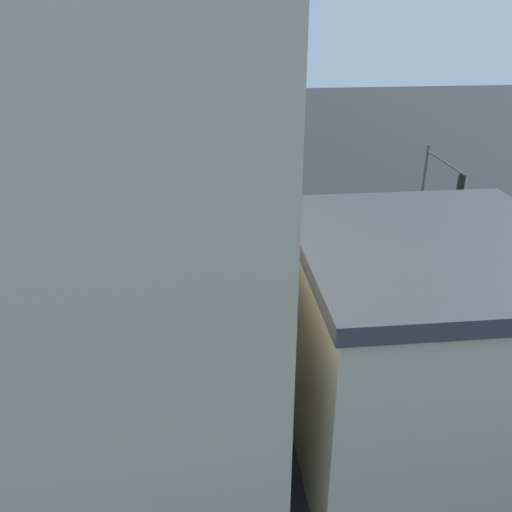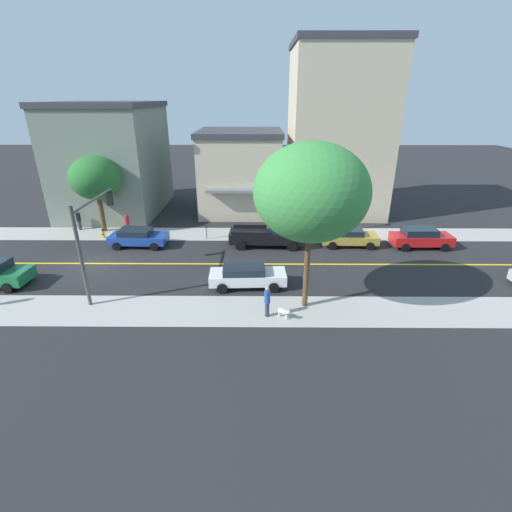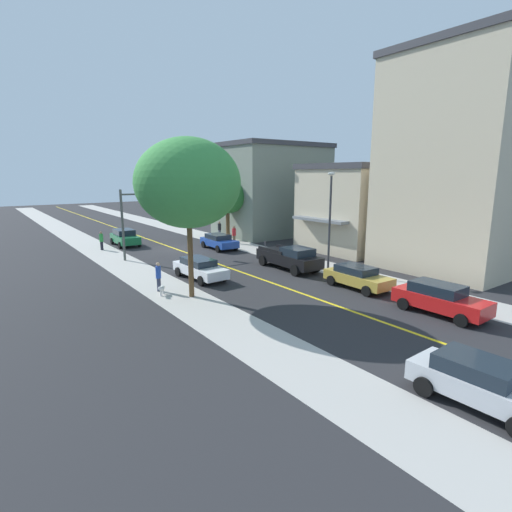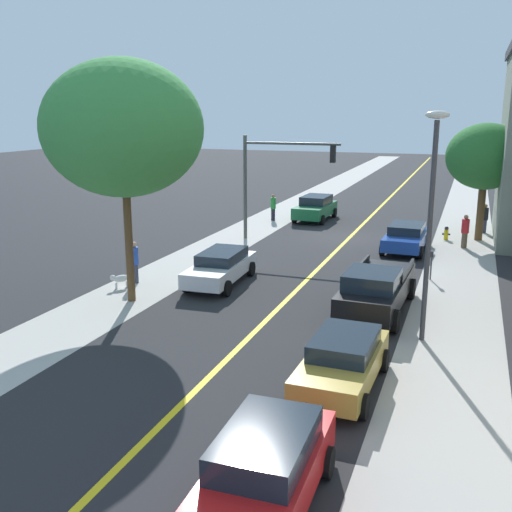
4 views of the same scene
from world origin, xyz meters
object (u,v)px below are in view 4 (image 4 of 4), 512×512
at_px(pedestrian_black_shirt, 485,218).
at_px(pedestrian_green_shirt, 273,207).
at_px(blue_sedan_left_curb, 406,237).
at_px(pedestrian_blue_shirt, 135,261).
at_px(street_tree_right_corner, 123,129).
at_px(small_dog, 120,279).
at_px(parking_meter, 431,261).
at_px(red_sedan_left_curb, 263,473).
at_px(white_sedan_right_curb, 221,266).
at_px(street_lamp, 431,205).
at_px(fire_hydrant, 446,233).
at_px(gold_sedan_left_curb, 343,360).
at_px(black_pickup_truck, 376,289).
at_px(street_tree_left_near, 486,157).
at_px(green_sedan_right_curb, 315,208).
at_px(traffic_light_mast, 275,170).
at_px(pedestrian_red_shirt, 465,231).

relative_size(pedestrian_black_shirt, pedestrian_green_shirt, 0.99).
bearing_deg(blue_sedan_left_curb, pedestrian_blue_shirt, -43.57).
relative_size(street_tree_right_corner, pedestrian_green_shirt, 5.13).
xyz_separation_m(street_tree_right_corner, small_dog, (1.32, -1.27, -6.10)).
relative_size(parking_meter, pedestrian_black_shirt, 0.74).
relative_size(red_sedan_left_curb, white_sedan_right_curb, 0.96).
bearing_deg(pedestrian_blue_shirt, red_sedan_left_curb, 79.16).
height_order(street_tree_right_corner, street_lamp, street_tree_right_corner).
height_order(fire_hydrant, small_dog, fire_hydrant).
relative_size(gold_sedan_left_curb, black_pickup_truck, 0.75).
xyz_separation_m(parking_meter, pedestrian_black_shirt, (-2.25, -11.59, 0.06)).
bearing_deg(blue_sedan_left_curb, street_tree_left_near, 140.99).
relative_size(blue_sedan_left_curb, small_dog, 5.99).
bearing_deg(street_lamp, pedestrian_green_shirt, -58.86).
bearing_deg(street_lamp, green_sedan_right_curb, -66.40).
bearing_deg(fire_hydrant, pedestrian_green_shirt, -12.23).
bearing_deg(gold_sedan_left_curb, red_sedan_left_curb, -1.59).
height_order(white_sedan_right_curb, black_pickup_truck, black_pickup_truck).
distance_m(blue_sedan_left_curb, white_sedan_right_curb, 11.03).
bearing_deg(black_pickup_truck, street_lamp, 41.93).
bearing_deg(street_tree_right_corner, parking_meter, -146.84).
bearing_deg(pedestrian_blue_shirt, pedestrian_green_shirt, -143.36).
bearing_deg(pedestrian_black_shirt, black_pickup_truck, 105.64).
bearing_deg(street_lamp, small_dog, -7.55).
distance_m(parking_meter, gold_sedan_left_curb, 11.53).
bearing_deg(blue_sedan_left_curb, black_pickup_truck, 2.22).
distance_m(street_tree_right_corner, pedestrian_green_shirt, 18.91).
relative_size(traffic_light_mast, street_lamp, 0.81).
bearing_deg(parking_meter, white_sedan_right_curb, 23.42).
distance_m(black_pickup_truck, pedestrian_blue_shirt, 10.18).
bearing_deg(traffic_light_mast, fire_hydrant, 20.84).
xyz_separation_m(street_lamp, gold_sedan_left_curb, (1.71, 4.15, -3.61)).
xyz_separation_m(street_tree_right_corner, pedestrian_black_shirt, (-12.88, -18.53, -5.60)).
relative_size(parking_meter, blue_sedan_left_curb, 0.29).
bearing_deg(black_pickup_truck, parking_meter, 164.99).
relative_size(parking_meter, traffic_light_mast, 0.22).
relative_size(pedestrian_blue_shirt, pedestrian_red_shirt, 1.00).
relative_size(blue_sedan_left_curb, pedestrian_green_shirt, 2.55).
bearing_deg(parking_meter, pedestrian_blue_shirt, 22.19).
distance_m(red_sedan_left_curb, green_sedan_right_curb, 29.99).
height_order(black_pickup_truck, pedestrian_blue_shirt, pedestrian_blue_shirt).
xyz_separation_m(traffic_light_mast, pedestrian_green_shirt, (2.04, -5.86, -3.02)).
xyz_separation_m(traffic_light_mast, pedestrian_blue_shirt, (2.91, 10.05, -2.99)).
bearing_deg(fire_hydrant, white_sedan_right_curb, 55.23).
bearing_deg(red_sedan_left_curb, fire_hydrant, 174.63).
relative_size(street_tree_left_near, parking_meter, 5.09).
xyz_separation_m(street_lamp, small_dog, (12.21, -1.62, -3.95)).
relative_size(green_sedan_right_curb, black_pickup_truck, 0.78).
bearing_deg(white_sedan_right_curb, green_sedan_right_curb, 177.54).
xyz_separation_m(gold_sedan_left_curb, pedestrian_green_shirt, (9.42, -22.56, 0.18)).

